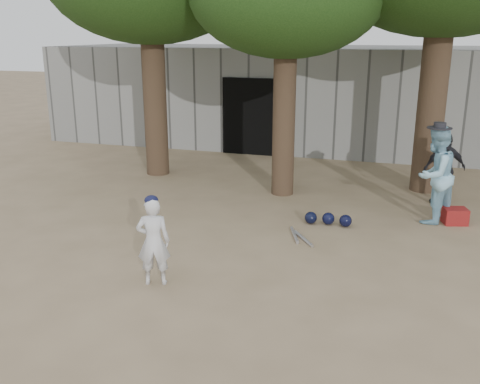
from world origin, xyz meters
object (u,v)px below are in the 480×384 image
(spectator_blue, at_px, (435,175))
(spectator_dark, at_px, (444,169))
(red_bag, at_px, (455,216))
(boy_player, at_px, (153,242))

(spectator_blue, distance_m, spectator_dark, 1.21)
(spectator_dark, distance_m, red_bag, 1.33)
(spectator_blue, bearing_deg, red_bag, 125.09)
(boy_player, height_order, spectator_dark, spectator_dark)
(red_bag, bearing_deg, spectator_dark, 99.05)
(spectator_blue, relative_size, red_bag, 4.33)
(red_bag, bearing_deg, boy_player, -137.61)
(spectator_blue, bearing_deg, boy_player, -10.54)
(spectator_blue, height_order, spectator_dark, spectator_blue)
(spectator_dark, xyz_separation_m, red_bag, (0.19, -1.17, -0.61))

